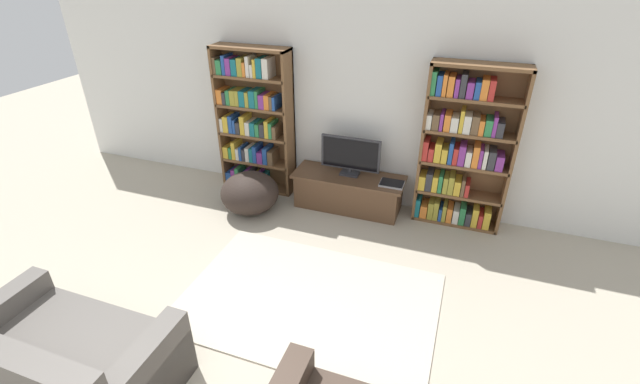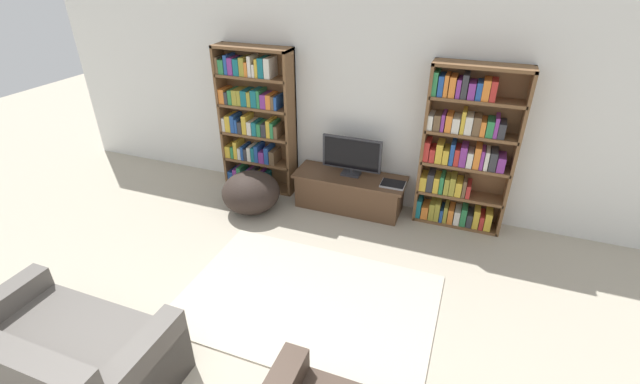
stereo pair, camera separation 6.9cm
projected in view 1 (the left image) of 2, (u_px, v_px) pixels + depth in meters
wall_back at (351, 105)px, 5.38m from camera, size 8.80×0.06×2.60m
bookshelf_left at (253, 121)px, 5.77m from camera, size 1.04×0.30×1.97m
bookshelf_right at (462, 152)px, 4.99m from camera, size 1.04×0.30×1.97m
tv_stand at (348, 191)px, 5.61m from camera, size 1.44×0.52×0.47m
television at (350, 155)px, 5.40m from camera, size 0.77×0.16×0.51m
laptop at (392, 184)px, 5.28m from camera, size 0.30×0.23×0.03m
area_rug at (309, 301)px, 4.18m from camera, size 2.44×1.65×0.02m
couch_left_sectional at (64, 365)px, 3.19m from camera, size 1.57×0.94×0.85m
beanbag_ottoman at (250, 193)px, 5.52m from camera, size 0.75×0.75×0.52m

